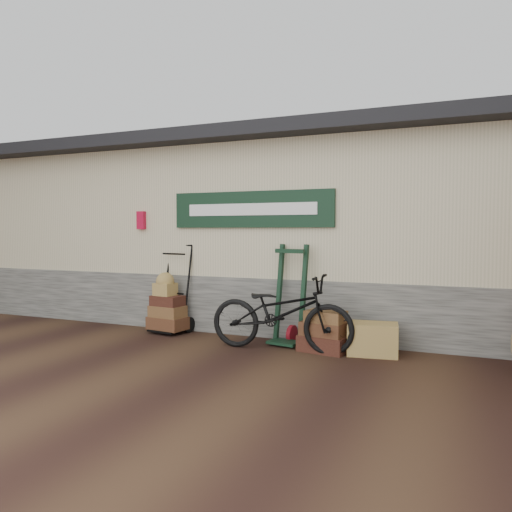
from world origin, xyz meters
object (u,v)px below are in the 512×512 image
at_px(porter_trolley, 174,287).
at_px(wicker_hamper, 373,339).
at_px(bicycle, 281,308).
at_px(suitcase_stack, 324,331).
at_px(green_barrow, 289,295).

bearing_deg(porter_trolley, wicker_hamper, 2.69).
relative_size(porter_trolley, bicycle, 0.72).
bearing_deg(suitcase_stack, green_barrow, 156.48).
distance_m(green_barrow, wicker_hamper, 1.33).
relative_size(wicker_hamper, bicycle, 0.32).
bearing_deg(porter_trolley, bicycle, -7.38).
bearing_deg(wicker_hamper, suitcase_stack, -172.79).
bearing_deg(porter_trolley, suitcase_stack, -0.28).
relative_size(porter_trolley, suitcase_stack, 2.25).
height_order(wicker_hamper, bicycle, bicycle).
bearing_deg(green_barrow, suitcase_stack, -13.86).
bearing_deg(wicker_hamper, green_barrow, 172.04).
distance_m(porter_trolley, wicker_hamper, 3.27).
distance_m(suitcase_stack, wicker_hamper, 0.65).
bearing_deg(bicycle, porter_trolley, 72.84).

